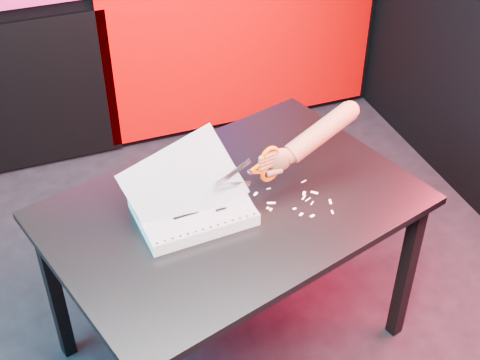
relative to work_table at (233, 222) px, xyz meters
name	(u,v)px	position (x,y,z in m)	size (l,w,h in m)	color
room	(214,45)	(-0.04, 0.05, 0.68)	(3.01, 3.01, 2.71)	#232229
work_table	(233,222)	(0.00, 0.00, 0.00)	(1.47, 1.18, 0.75)	black
printout_stack	(193,209)	(-0.15, -0.01, 0.11)	(0.44, 0.31, 0.29)	beige
scissors	(265,166)	(0.13, 0.01, 0.21)	(0.26, 0.07, 0.15)	#A8A8AB
hand_forearm	(314,137)	(0.33, 0.06, 0.26)	(0.41, 0.14, 0.18)	#A25D48
paper_clippings	(297,201)	(0.22, -0.06, 0.08)	(0.25, 0.21, 0.00)	white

